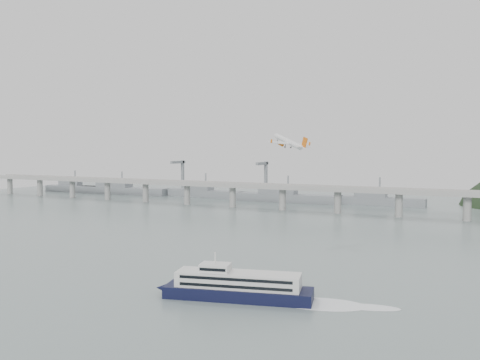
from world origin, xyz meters
The scene contains 5 objects.
ground centered at (0.00, 0.00, 0.00)m, with size 900.00×900.00×0.00m, color slate.
bridge centered at (-1.15, 200.00, 17.65)m, with size 800.00×22.00×23.90m.
distant_fleet centered at (-155.36, 265.08, 6.22)m, with size 453.00×60.90×40.00m.
ferry centered at (53.74, -54.24, 4.61)m, with size 88.78×31.55×16.99m.
airliner centered at (21.11, 82.02, 58.97)m, with size 30.71×29.41×12.80m.
Camera 1 is at (136.31, -218.30, 55.70)m, focal length 38.00 mm.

